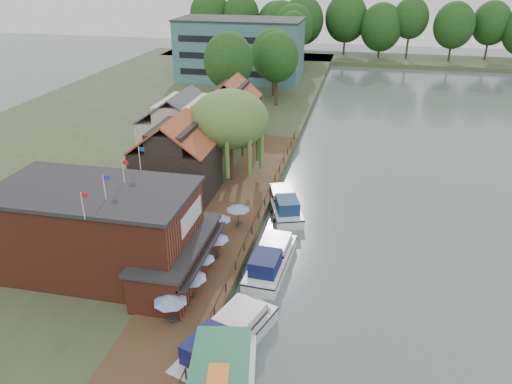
# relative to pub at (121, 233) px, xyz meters

# --- Properties ---
(ground) EXTENTS (260.00, 260.00, 0.00)m
(ground) POSITION_rel_pub_xyz_m (14.00, 1.00, -4.65)
(ground) COLOR #4A5656
(ground) RESTS_ON ground
(land_bank) EXTENTS (50.00, 140.00, 1.00)m
(land_bank) POSITION_rel_pub_xyz_m (-16.00, 36.00, -4.15)
(land_bank) COLOR #384728
(land_bank) RESTS_ON ground
(quay_deck) EXTENTS (6.00, 50.00, 0.10)m
(quay_deck) POSITION_rel_pub_xyz_m (6.00, 11.00, -3.60)
(quay_deck) COLOR #47301E
(quay_deck) RESTS_ON land_bank
(quay_rail) EXTENTS (0.20, 49.00, 1.00)m
(quay_rail) POSITION_rel_pub_xyz_m (8.70, 11.50, -3.15)
(quay_rail) COLOR black
(quay_rail) RESTS_ON land_bank
(pub) EXTENTS (20.00, 11.00, 7.30)m
(pub) POSITION_rel_pub_xyz_m (0.00, 0.00, 0.00)
(pub) COLOR maroon
(pub) RESTS_ON land_bank
(hotel_block) EXTENTS (25.40, 12.40, 12.30)m
(hotel_block) POSITION_rel_pub_xyz_m (-8.00, 71.00, 2.50)
(hotel_block) COLOR #38666B
(hotel_block) RESTS_ON land_bank
(cottage_a) EXTENTS (8.60, 7.60, 8.50)m
(cottage_a) POSITION_rel_pub_xyz_m (-1.00, 15.00, 0.60)
(cottage_a) COLOR black
(cottage_a) RESTS_ON land_bank
(cottage_b) EXTENTS (9.60, 8.60, 8.50)m
(cottage_b) POSITION_rel_pub_xyz_m (-4.00, 25.00, 0.60)
(cottage_b) COLOR beige
(cottage_b) RESTS_ON land_bank
(cottage_c) EXTENTS (7.60, 7.60, 8.50)m
(cottage_c) POSITION_rel_pub_xyz_m (0.00, 34.00, 0.60)
(cottage_c) COLOR black
(cottage_c) RESTS_ON land_bank
(willow) EXTENTS (8.60, 8.60, 10.43)m
(willow) POSITION_rel_pub_xyz_m (3.50, 20.00, 1.56)
(willow) COLOR #476B2D
(willow) RESTS_ON land_bank
(umbrella_0) EXTENTS (2.35, 2.35, 2.38)m
(umbrella_0) POSITION_rel_pub_xyz_m (6.02, -5.32, -2.36)
(umbrella_0) COLOR navy
(umbrella_0) RESTS_ON quay_deck
(umbrella_1) EXTENTS (2.46, 2.46, 2.38)m
(umbrella_1) POSITION_rel_pub_xyz_m (6.44, -2.43, -2.36)
(umbrella_1) COLOR navy
(umbrella_1) RESTS_ON quay_deck
(umbrella_2) EXTENTS (1.97, 1.97, 2.38)m
(umbrella_2) POSITION_rel_pub_xyz_m (6.51, 0.23, -2.36)
(umbrella_2) COLOR navy
(umbrella_2) RESTS_ON quay_deck
(umbrella_3) EXTENTS (2.23, 2.23, 2.38)m
(umbrella_3) POSITION_rel_pub_xyz_m (6.68, 3.33, -2.36)
(umbrella_3) COLOR navy
(umbrella_3) RESTS_ON quay_deck
(umbrella_4) EXTENTS (2.20, 2.20, 2.38)m
(umbrella_4) POSITION_rel_pub_xyz_m (5.96, 6.70, -2.36)
(umbrella_4) COLOR #1B2197
(umbrella_4) RESTS_ON quay_deck
(umbrella_5) EXTENTS (2.25, 2.25, 2.38)m
(umbrella_5) POSITION_rel_pub_xyz_m (7.16, 9.03, -2.36)
(umbrella_5) COLOR navy
(umbrella_5) RESTS_ON quay_deck
(cruiser_0) EXTENTS (6.51, 11.02, 2.56)m
(cruiser_0) POSITION_rel_pub_xyz_m (10.11, -5.91, -3.37)
(cruiser_0) COLOR silver
(cruiser_0) RESTS_ON ground
(cruiser_1) EXTENTS (3.77, 10.07, 2.40)m
(cruiser_1) POSITION_rel_pub_xyz_m (11.16, 4.40, -3.45)
(cruiser_1) COLOR white
(cruiser_1) RESTS_ON ground
(cruiser_2) EXTENTS (6.02, 10.10, 2.32)m
(cruiser_2) POSITION_rel_pub_xyz_m (10.55, 15.18, -3.49)
(cruiser_2) COLOR silver
(cruiser_2) RESTS_ON ground
(bank_tree_0) EXTENTS (7.71, 7.71, 13.20)m
(bank_tree_0) POSITION_rel_pub_xyz_m (-3.26, 44.74, 2.95)
(bank_tree_0) COLOR #143811
(bank_tree_0) RESTS_ON land_bank
(bank_tree_1) EXTENTS (7.28, 7.28, 12.45)m
(bank_tree_1) POSITION_rel_pub_xyz_m (2.94, 52.34, 2.57)
(bank_tree_1) COLOR #143811
(bank_tree_1) RESTS_ON land_bank
(bank_tree_2) EXTENTS (7.99, 7.99, 12.15)m
(bank_tree_2) POSITION_rel_pub_xyz_m (1.24, 58.78, 2.42)
(bank_tree_2) COLOR #143811
(bank_tree_2) RESTS_ON land_bank
(bank_tree_3) EXTENTS (6.04, 6.04, 13.11)m
(bank_tree_3) POSITION_rel_pub_xyz_m (1.60, 80.52, 2.90)
(bank_tree_3) COLOR #143811
(bank_tree_3) RESTS_ON land_bank
(bank_tree_4) EXTENTS (8.73, 8.73, 14.20)m
(bank_tree_4) POSITION_rel_pub_xyz_m (0.90, 85.14, 3.45)
(bank_tree_4) COLOR #143811
(bank_tree_4) RESTS_ON land_bank
(bank_tree_5) EXTENTS (8.62, 8.62, 14.13)m
(bank_tree_5) POSITION_rel_pub_xyz_m (-3.45, 94.62, 3.42)
(bank_tree_5) COLOR #143811
(bank_tree_5) RESTS_ON land_bank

